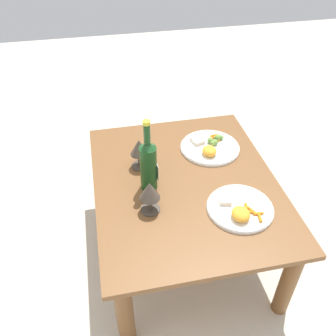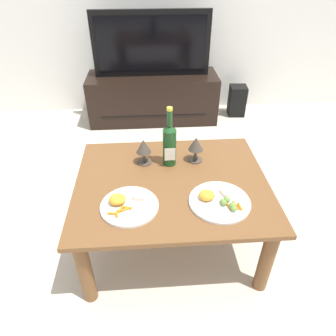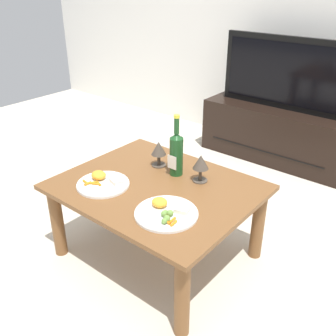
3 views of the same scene
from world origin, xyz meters
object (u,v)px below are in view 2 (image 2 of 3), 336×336
object	(u,v)px
tv_screen	(151,44)
wine_bottle	(170,143)
dinner_plate_left	(128,205)
floor_speaker	(237,101)
goblet_right	(196,145)
dining_table	(172,193)
goblet_left	(144,147)
tv_stand	(153,98)
dinner_plate_right	(219,201)

from	to	relation	value
tv_screen	wine_bottle	bearing A→B (deg)	-87.74
tv_screen	dinner_plate_left	world-z (taller)	tv_screen
floor_speaker	dinner_plate_left	bearing A→B (deg)	-115.36
goblet_right	dinner_plate_left	bearing A→B (deg)	-135.80
dining_table	goblet_left	distance (m)	0.29
dinner_plate_left	goblet_right	bearing A→B (deg)	44.20
tv_stand	tv_screen	bearing A→B (deg)	-90.00
dining_table	dinner_plate_left	distance (m)	0.30
goblet_left	dinner_plate_right	size ratio (longest dim) A/B	0.50
wine_bottle	goblet_right	size ratio (longest dim) A/B	2.26
tv_screen	dinner_plate_right	world-z (taller)	tv_screen
goblet_left	tv_screen	bearing A→B (deg)	86.52
wine_bottle	dinner_plate_left	world-z (taller)	wine_bottle
dining_table	dinner_plate_right	xyz separation A→B (m)	(0.21, -0.18, 0.09)
floor_speaker	wine_bottle	xyz separation A→B (m)	(-0.81, -1.49, 0.43)
goblet_right	wine_bottle	bearing A→B (deg)	-172.56
goblet_left	dining_table	bearing A→B (deg)	-52.47
wine_bottle	goblet_right	distance (m)	0.15
dining_table	wine_bottle	world-z (taller)	wine_bottle
goblet_left	tv_stand	bearing A→B (deg)	86.52
wine_bottle	goblet_left	world-z (taller)	wine_bottle
tv_screen	goblet_left	world-z (taller)	tv_screen
dining_table	dinner_plate_right	size ratio (longest dim) A/B	3.40
goblet_right	dinner_plate_left	world-z (taller)	goblet_right
goblet_left	dinner_plate_left	bearing A→B (deg)	-102.54
wine_bottle	dining_table	bearing A→B (deg)	-91.18
floor_speaker	dinner_plate_left	size ratio (longest dim) A/B	1.11
dinner_plate_right	floor_speaker	bearing A→B (deg)	71.92
tv_stand	goblet_right	world-z (taller)	goblet_right
tv_screen	dinner_plate_left	bearing A→B (deg)	-95.33
dining_table	goblet_left	xyz separation A→B (m)	(-0.14, 0.18, 0.18)
dining_table	goblet_left	world-z (taller)	goblet_left
dining_table	dinner_plate_left	size ratio (longest dim) A/B	3.64
tv_stand	goblet_right	size ratio (longest dim) A/B	8.15
tv_stand	dinner_plate_left	xyz separation A→B (m)	(-0.17, -1.79, 0.24)
wine_bottle	goblet_left	size ratio (longest dim) A/B	2.30
tv_screen	wine_bottle	world-z (taller)	tv_screen
goblet_right	tv_screen	bearing A→B (deg)	98.02
goblet_right	dinner_plate_right	world-z (taller)	goblet_right
wine_bottle	dinner_plate_left	size ratio (longest dim) A/B	1.24
goblet_left	goblet_right	world-z (taller)	goblet_right
goblet_left	dinner_plate_right	bearing A→B (deg)	-45.66
wine_bottle	tv_screen	bearing A→B (deg)	92.26
floor_speaker	goblet_left	distance (m)	1.80
tv_stand	dinner_plate_right	size ratio (longest dim) A/B	4.19
dining_table	dinner_plate_left	xyz separation A→B (m)	(-0.22, -0.18, 0.09)
tv_stand	wine_bottle	distance (m)	1.50
tv_stand	floor_speaker	xyz separation A→B (m)	(0.86, 0.04, -0.07)
dining_table	tv_screen	size ratio (longest dim) A/B	0.95
goblet_left	dinner_plate_left	size ratio (longest dim) A/B	0.54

